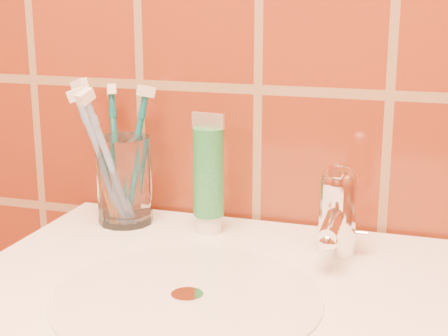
% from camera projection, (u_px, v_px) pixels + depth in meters
% --- Properties ---
extents(glass_tumbler, '(0.10, 0.10, 0.13)m').
position_uv_depth(glass_tumbler, '(125.00, 180.00, 0.99)').
color(glass_tumbler, white).
rests_on(glass_tumbler, pedestal_sink).
extents(toothpaste_tube, '(0.05, 0.04, 0.17)m').
position_uv_depth(toothpaste_tube, '(209.00, 177.00, 0.94)').
color(toothpaste_tube, white).
rests_on(toothpaste_tube, pedestal_sink).
extents(faucet, '(0.05, 0.11, 0.12)m').
position_uv_depth(faucet, '(337.00, 207.00, 0.86)').
color(faucet, white).
rests_on(faucet, pedestal_sink).
extents(toothbrush_0, '(0.11, 0.11, 0.21)m').
position_uv_depth(toothbrush_0, '(134.00, 155.00, 1.00)').
color(toothbrush_0, '#0D6370').
rests_on(toothbrush_0, glass_tumbler).
extents(toothbrush_1, '(0.14, 0.12, 0.21)m').
position_uv_depth(toothbrush_1, '(100.00, 153.00, 0.99)').
color(toothbrush_1, orange).
rests_on(toothbrush_1, glass_tumbler).
extents(toothbrush_2, '(0.10, 0.18, 0.23)m').
position_uv_depth(toothbrush_2, '(110.00, 162.00, 0.94)').
color(toothbrush_2, '#7C9ADC').
rests_on(toothbrush_2, glass_tumbler).
extents(toothbrush_3, '(0.14, 0.12, 0.21)m').
position_uv_depth(toothbrush_3, '(102.00, 160.00, 0.96)').
color(toothbrush_3, '#7599D1').
rests_on(toothbrush_3, glass_tumbler).
extents(toothbrush_4, '(0.12, 0.15, 0.21)m').
position_uv_depth(toothbrush_4, '(115.00, 154.00, 1.00)').
color(toothbrush_4, '#0B5B61').
rests_on(toothbrush_4, glass_tumbler).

